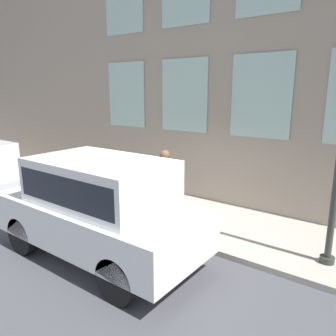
% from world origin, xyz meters
% --- Properties ---
extents(ground_plane, '(80.00, 80.00, 0.00)m').
position_xyz_m(ground_plane, '(0.00, 0.00, 0.00)').
color(ground_plane, '#47474C').
extents(sidewalk, '(2.66, 60.00, 0.12)m').
position_xyz_m(sidewalk, '(1.33, 0.00, 0.06)').
color(sidewalk, '#A8A093').
rests_on(sidewalk, ground_plane).
extents(building_facade, '(0.33, 40.00, 7.74)m').
position_xyz_m(building_facade, '(2.81, -0.00, 3.88)').
color(building_facade, gray).
rests_on(building_facade, ground_plane).
extents(fire_hydrant, '(0.30, 0.42, 0.85)m').
position_xyz_m(fire_hydrant, '(0.51, 0.05, 0.56)').
color(fire_hydrant, red).
rests_on(fire_hydrant, sidewalk).
extents(person, '(0.41, 0.27, 1.68)m').
position_xyz_m(person, '(1.05, 0.64, 1.13)').
color(person, '#726651').
rests_on(person, sidewalk).
extents(parked_truck_white_near, '(1.92, 4.36, 2.02)m').
position_xyz_m(parked_truck_white_near, '(-1.39, 0.40, 1.14)').
color(parked_truck_white_near, black).
rests_on(parked_truck_white_near, ground_plane).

